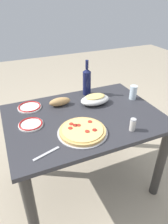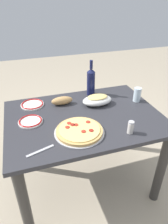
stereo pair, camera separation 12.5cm
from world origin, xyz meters
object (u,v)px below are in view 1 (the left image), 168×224
Objects in this scene: dining_table at (84,130)px; side_plate_far at (30,107)px; spice_shaker at (133,125)px; baked_pasta_dish at (95,99)px; side_plate_near at (31,124)px; bread_loaf at (60,102)px; wine_bottle at (87,81)px; pepperoni_pizza at (83,131)px; water_glass at (133,92)px.

side_plate_far reaches higher than dining_table.
baked_pasta_dish is at bearing -80.97° from spice_shaker.
side_plate_far is (0.50, -0.14, -0.03)m from baked_pasta_dish.
side_plate_far is at bearing -38.01° from dining_table.
side_plate_near is 0.33m from bread_loaf.
baked_pasta_dish reaches higher than side_plate_far.
side_plate_far is (0.51, 0.05, -0.11)m from wine_bottle.
pepperoni_pizza is 0.58m from wine_bottle.
spice_shaker is (-0.34, 0.51, 0.01)m from bread_loaf.
side_plate_near is 1.95× the size of spice_shaker.
pepperoni_pizza is 0.36m from side_plate_near.
spice_shaker reaches higher than side_plate_far.
bread_loaf is at bearing -12.49° from water_glass.
dining_table is 0.46m from side_plate_far.
side_plate_far is at bearing -15.56° from baked_pasta_dish.
wine_bottle reaches higher than baked_pasta_dish.
side_plate_near is 0.69m from spice_shaker.
baked_pasta_dish is at bearing -169.19° from side_plate_near.
water_glass reaches higher than side_plate_near.
side_plate_far is at bearing -44.76° from spice_shaker.
side_plate_near is at bearing -4.36° from dining_table.
baked_pasta_dish reaches higher than bread_loaf.
pepperoni_pizza is 1.79× the size of side_plate_far.
baked_pasta_dish is 2.76× the size of spice_shaker.
wine_bottle reaches higher than bread_loaf.
wine_bottle is 1.80× the size of side_plate_near.
baked_pasta_dish is 0.28m from bread_loaf.
wine_bottle reaches higher than dining_table.
water_glass is 0.63× the size of side_plate_far.
water_glass is 0.86m from side_plate_far.
side_plate_far is at bearing -12.69° from water_glass.
bread_loaf is at bearing -56.55° from spice_shaker.
water_glass is at bearing 143.69° from wine_bottle.
side_plate_far is (0.35, -0.27, 0.14)m from dining_table.
wine_bottle is at bearing -116.80° from pepperoni_pizza.
side_plate_far is 2.11× the size of spice_shaker.
dining_table is 0.40m from spice_shaker.
dining_table is 12.98× the size of spice_shaker.
water_glass is at bearing -170.20° from dining_table.
side_plate_near is at bearing 10.81° from baked_pasta_dish.
baked_pasta_dish is (-0.25, -0.32, 0.03)m from pepperoni_pizza.
bread_loaf is at bearing 20.15° from wine_bottle.
baked_pasta_dish is 1.31× the size of side_plate_far.
wine_bottle reaches higher than side_plate_far.
baked_pasta_dish is 0.43m from spice_shaker.
water_glass is at bearing -154.72° from pepperoni_pizza.
side_plate_near is at bearing 34.93° from bread_loaf.
water_glass reaches higher than bread_loaf.
dining_table is at bearing 175.64° from side_plate_near.
pepperoni_pizza is 0.33m from spice_shaker.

